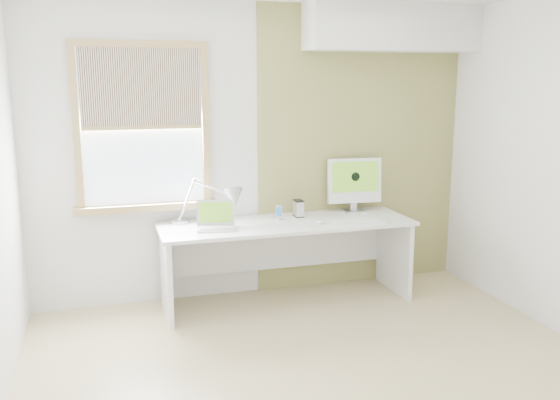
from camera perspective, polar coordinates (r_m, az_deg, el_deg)
name	(u,v)px	position (r m, az deg, el deg)	size (l,w,h in m)	color
room	(329,185)	(3.70, 4.71, 1.41)	(4.04, 3.54, 2.64)	tan
accent_wall	(360,149)	(5.67, 7.71, 4.91)	(2.00, 0.02, 2.60)	olive
soffit	(392,27)	(5.59, 10.72, 16.02)	(1.60, 0.40, 0.42)	white
window	(143,128)	(5.13, -13.05, 6.76)	(1.20, 0.14, 1.42)	#977B4B
desk	(284,242)	(5.25, 0.44, -4.05)	(2.20, 0.70, 0.73)	white
desk_lamp	(223,200)	(5.06, -5.46, -0.04)	(0.64, 0.41, 0.39)	#B8BABC
laptop	(216,221)	(4.96, -6.19, -2.06)	(0.36, 0.31, 0.22)	#B8BABC
phone_dock	(279,216)	(5.22, -0.11, -1.52)	(0.08, 0.08, 0.13)	#B8BABC
external_drive	(298,208)	(5.33, 1.78, -0.81)	(0.07, 0.12, 0.15)	#B8BABC
imac	(354,182)	(5.56, 7.17, 1.75)	(0.51, 0.18, 0.50)	#B8BABC
keyboard	(359,222)	(5.17, 7.64, -2.07)	(0.45, 0.19, 0.02)	white
mouse	(319,222)	(5.10, 3.82, -2.12)	(0.05, 0.09, 0.03)	white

